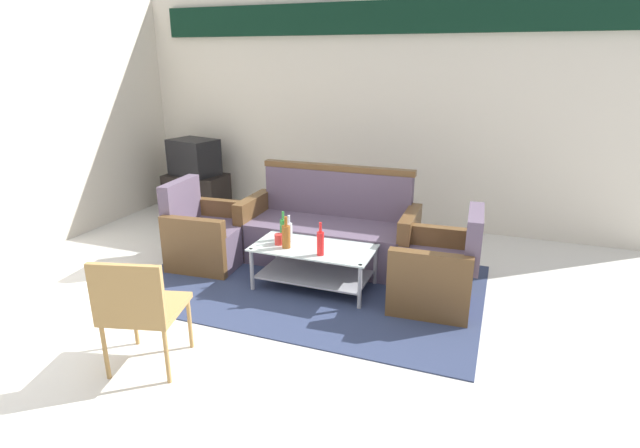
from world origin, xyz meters
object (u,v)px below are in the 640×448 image
Objects in this scene: couch at (329,232)px; coffee_table at (314,260)px; tv_stand at (197,193)px; bottle_brown at (286,236)px; bottle_green at (283,229)px; cup at (279,239)px; bottle_clear at (289,232)px; television at (194,157)px; bottle_red at (320,243)px; wicker_chair at (139,305)px; armchair_right at (437,273)px; armchair_left at (207,237)px.

couch reaches higher than coffee_table.
bottle_brown is at bearing -39.53° from tv_stand.
coffee_table is 0.42m from bottle_green.
coffee_table is 0.36m from bottle_brown.
cup is at bearing -167.27° from coffee_table.
television is at bearing 142.27° from bottle_clear.
bottle_red reaches higher than cup.
bottle_brown reaches higher than cup.
television is (-2.51, 1.84, 0.24)m from bottle_red.
bottle_clear is (-0.26, 0.02, 0.24)m from coffee_table.
bottle_clear is 2.70m from tv_stand.
bottle_green is 2.61m from television.
bottle_green is (-0.24, -0.59, 0.20)m from couch.
wicker_chair is (-0.28, -1.67, -0.02)m from bottle_green.
bottle_clear is (0.08, -0.04, -0.01)m from bottle_green.
bottle_brown reaches higher than tv_stand.
bottle_red is 1.15× the size of bottle_clear.
television reaches higher than bottle_clear.
bottle_red reaches higher than bottle_clear.
armchair_right is 1.01× the size of wicker_chair.
couch is at bearing 104.69° from bottle_red.
armchair_right reaches higher than bottle_red.
bottle_green is 0.09m from bottle_clear.
wicker_chair is (-0.36, -1.62, -0.01)m from bottle_clear.
armchair_right is at bearing -24.41° from tv_stand.
bottle_brown is (-0.22, -0.12, 0.25)m from coffee_table.
couch is 6.62× the size of bottle_green.
couch is 2.55m from television.
armchair_right reaches higher than tv_stand.
bottle_red is at bearing -8.69° from bottle_brown.
cup is at bearing -82.79° from bottle_green.
television is (-2.39, 1.67, 0.49)m from coffee_table.
couch is at bearing -23.75° from tv_stand.
television is 3.73m from wicker_chair.
coffee_table is 3.69× the size of bottle_red.
cup is at bearing 71.75° from armchair_left.
armchair_left is (-1.16, -0.50, -0.03)m from couch.
bottle_green is at bearing 152.64° from bottle_red.
tv_stand is (-2.39, 1.66, -0.01)m from coffee_table.
bottle_green reaches higher than bottle_clear.
tv_stand is (-2.05, 1.60, -0.25)m from bottle_green.
wicker_chair is at bearing -104.78° from bottle_brown.
tv_stand is at bearing 90.00° from television.
armchair_right is at bearing 8.92° from bottle_brown.
wicker_chair is (-0.29, -1.53, 0.03)m from cup.
armchair_right reaches higher than bottle_brown.
armchair_left is at bearing -52.91° from tv_stand.
armchair_right is 1.06× the size of tv_stand.
armchair_left reaches higher than wicker_chair.
coffee_table is (0.09, -0.65, -0.04)m from couch.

